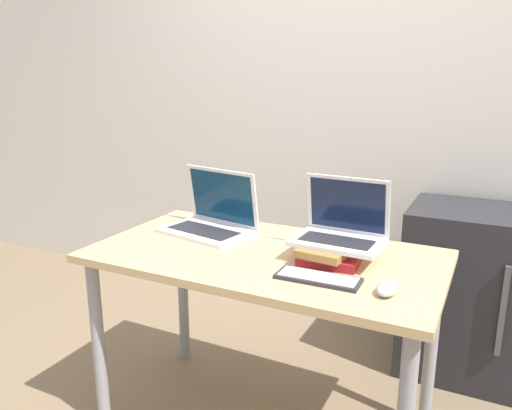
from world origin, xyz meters
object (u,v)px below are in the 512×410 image
laptop_left (211,220)px  mini_fridge (465,291)px  laptop_on_books (341,229)px  mouse (387,289)px  wireless_keyboard (318,278)px  book_stack (331,252)px

laptop_left → mini_fridge: laptop_left is taller
laptop_on_books → mini_fridge: (0.40, 0.75, -0.46)m
mouse → mini_fridge: (0.18, 0.99, -0.37)m
mouse → laptop_on_books: bearing=132.4°
laptop_on_books → mini_fridge: bearing=61.6°
laptop_on_books → mini_fridge: size_ratio=0.39×
laptop_on_books → wireless_keyboard: laptop_on_books is taller
book_stack → mini_fridge: 0.97m
book_stack → laptop_on_books: (0.02, 0.04, 0.08)m
book_stack → wireless_keyboard: (0.02, -0.20, -0.02)m
mini_fridge → laptop_left: bearing=-145.1°
laptop_on_books → mouse: laptop_on_books is taller
laptop_on_books → mouse: size_ratio=3.14×
book_stack → laptop_on_books: laptop_on_books is taller
laptop_left → mouse: bearing=-20.6°
laptop_left → laptop_on_books: laptop_on_books is taller
laptop_left → mouse: size_ratio=4.06×
laptop_left → wireless_keyboard: (0.58, -0.29, -0.05)m
book_stack → laptop_on_books: size_ratio=0.83×
laptop_on_books → laptop_left: bearing=174.3°
mouse → mini_fridge: 1.07m
laptop_on_books → wireless_keyboard: 0.26m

